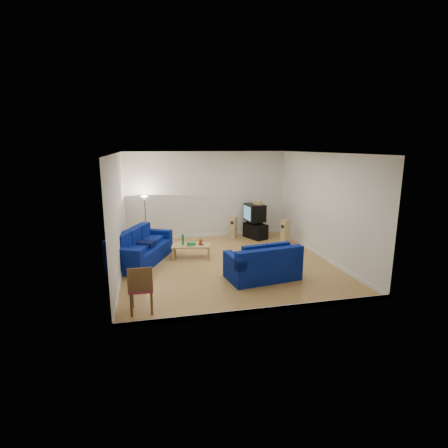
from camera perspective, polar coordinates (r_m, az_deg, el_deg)
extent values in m
cube|color=olive|center=(10.41, 0.49, -6.39)|extent=(6.00, 6.50, 0.01)
cube|color=white|center=(9.84, 0.53, 11.51)|extent=(6.00, 6.50, 0.01)
cube|color=white|center=(13.14, -2.78, 4.79)|extent=(6.00, 0.01, 3.20)
cube|color=white|center=(6.95, 6.72, -2.41)|extent=(6.00, 0.01, 3.20)
cube|color=white|center=(9.76, -16.89, 1.50)|extent=(0.01, 6.50, 3.20)
cube|color=white|center=(11.07, 15.81, 2.84)|extent=(0.01, 6.50, 3.20)
cube|color=white|center=(13.43, -2.70, -1.74)|extent=(6.00, 0.02, 0.12)
cube|color=white|center=(7.51, 6.38, -13.81)|extent=(6.00, 0.02, 0.12)
cube|color=white|center=(10.16, -16.28, -7.04)|extent=(0.02, 6.50, 0.12)
cube|color=white|center=(11.42, 15.30, -4.79)|extent=(0.02, 6.50, 0.12)
cube|color=#071353|center=(10.73, -13.25, -4.84)|extent=(1.98, 2.66, 0.47)
cube|color=#071353|center=(10.77, -15.33, -2.28)|extent=(1.24, 2.32, 0.48)
cube|color=#071353|center=(11.59, -11.07, -1.55)|extent=(1.06, 0.66, 0.27)
cube|color=#071353|center=(9.69, -16.10, -4.64)|extent=(1.06, 0.66, 0.27)
cube|color=black|center=(10.56, -12.53, -3.14)|extent=(0.59, 0.59, 0.13)
cube|color=#071353|center=(9.26, 6.26, -7.46)|extent=(1.95, 1.27, 0.45)
cube|color=#071353|center=(8.78, 7.50, -5.47)|extent=(1.83, 0.49, 0.46)
cube|color=#071353|center=(8.82, 1.71, -5.99)|extent=(0.38, 1.04, 0.26)
cube|color=#071353|center=(9.52, 10.56, -4.79)|extent=(0.38, 1.04, 0.26)
cube|color=black|center=(9.28, 5.85, -5.22)|extent=(0.49, 0.49, 0.13)
cube|color=tan|center=(10.80, -5.38, -3.52)|extent=(1.25, 0.78, 0.05)
cube|color=tan|center=(10.68, -8.28, -4.97)|extent=(0.07, 0.07, 0.37)
cube|color=tan|center=(11.14, -8.02, -4.23)|extent=(0.07, 0.07, 0.37)
cube|color=tan|center=(10.62, -2.56, -4.96)|extent=(0.07, 0.07, 0.37)
cube|color=tan|center=(11.08, -2.54, -4.20)|extent=(0.07, 0.07, 0.37)
cylinder|color=#197233|center=(10.79, -6.72, -2.56)|extent=(0.09, 0.09, 0.32)
cube|color=green|center=(10.71, -5.36, -3.25)|extent=(0.26, 0.17, 0.10)
cylinder|color=red|center=(10.85, -3.81, -2.88)|extent=(0.12, 0.12, 0.15)
cube|color=black|center=(10.74, -3.72, -3.40)|extent=(0.16, 0.10, 0.02)
cube|color=black|center=(13.15, 5.15, -1.12)|extent=(0.81, 1.02, 0.55)
cube|color=black|center=(13.12, 5.05, 0.32)|extent=(0.58, 0.60, 0.11)
cube|color=black|center=(13.04, 5.04, 1.89)|extent=(0.67, 0.86, 0.63)
cube|color=#39647D|center=(12.92, 3.79, 1.82)|extent=(0.08, 0.65, 0.50)
cube|color=tan|center=(12.93, 5.48, 3.50)|extent=(0.26, 0.41, 0.13)
cube|color=tan|center=(13.02, 1.59, -0.57)|extent=(0.31, 0.31, 0.84)
cylinder|color=black|center=(12.86, 1.33, 0.18)|extent=(0.10, 0.10, 0.12)
cube|color=tan|center=(12.39, 9.97, -1.30)|extent=(0.32, 0.30, 0.90)
cylinder|color=black|center=(12.24, 9.56, -0.43)|extent=(0.07, 0.13, 0.13)
cylinder|color=black|center=(12.73, -12.50, -3.06)|extent=(0.22, 0.22, 0.03)
cylinder|color=black|center=(12.54, -12.67, 0.46)|extent=(0.03, 0.03, 1.58)
cone|color=white|center=(12.40, -12.85, 4.14)|extent=(0.29, 0.29, 0.13)
cube|color=brown|center=(7.49, -14.92, -12.66)|extent=(0.05, 0.05, 0.49)
cube|color=brown|center=(7.86, -14.75, -11.41)|extent=(0.05, 0.05, 0.49)
cube|color=brown|center=(7.47, -11.75, -12.55)|extent=(0.05, 0.05, 0.49)
cube|color=brown|center=(7.84, -11.75, -11.31)|extent=(0.05, 0.05, 0.49)
cube|color=#94303F|center=(7.56, -13.40, -10.11)|extent=(0.51, 0.51, 0.07)
cube|color=brown|center=(7.25, -13.56, -8.82)|extent=(0.49, 0.06, 0.49)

